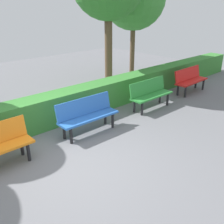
{
  "coord_description": "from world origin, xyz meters",
  "views": [
    {
      "loc": [
        2.38,
        3.87,
        2.96
      ],
      "look_at": [
        -1.49,
        -0.37,
        0.55
      ],
      "focal_mm": 41.5,
      "sensor_mm": 36.0,
      "label": 1
    }
  ],
  "objects": [
    {
      "name": "bench_green",
      "position": [
        -3.45,
        -0.81,
        0.48
      ],
      "size": [
        1.49,
        0.48,
        0.86
      ],
      "rotation": [
        0.0,
        0.0,
        -0.01
      ],
      "color": "#2D8C38",
      "rests_on": "ground_plane"
    },
    {
      "name": "hedge_row",
      "position": [
        -1.03,
        -1.82,
        0.4
      ],
      "size": [
        16.92,
        0.64,
        0.8
      ],
      "primitive_type": "cube",
      "color": "#387F33",
      "rests_on": "ground_plane"
    },
    {
      "name": "bench_blue",
      "position": [
        -1.07,
        -0.81,
        0.48
      ],
      "size": [
        1.57,
        0.49,
        0.86
      ],
      "rotation": [
        0.0,
        0.0,
        -0.02
      ],
      "color": "blue",
      "rests_on": "ground_plane"
    },
    {
      "name": "ground_plane",
      "position": [
        0.0,
        0.0,
        0.0
      ],
      "size": [
        20.92,
        20.92,
        0.0
      ],
      "primitive_type": "plane",
      "color": "slate"
    },
    {
      "name": "bench_red",
      "position": [
        -5.69,
        -0.85,
        0.48
      ],
      "size": [
        1.53,
        0.5,
        0.86
      ],
      "rotation": [
        0.0,
        0.0,
        0.02
      ],
      "color": "red",
      "rests_on": "ground_plane"
    }
  ]
}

